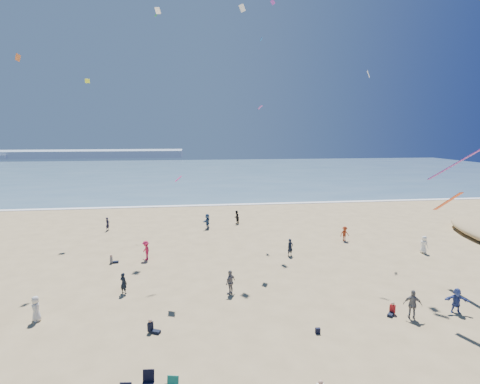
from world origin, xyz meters
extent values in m
cube|color=#476B84|center=(0.00, 95.00, 0.03)|extent=(220.00, 100.00, 0.06)
cube|color=white|center=(0.00, 45.00, 0.04)|extent=(220.00, 1.20, 0.08)
cube|color=#7A8EA8|center=(-60.00, 170.00, 1.60)|extent=(110.00, 20.00, 3.20)
imported|color=silver|center=(-10.85, 8.86, 0.82)|extent=(0.82, 0.95, 1.63)
imported|color=black|center=(4.76, 32.34, 0.86)|extent=(1.03, 1.06, 1.73)
imported|color=white|center=(21.57, 18.05, 0.87)|extent=(0.81, 0.99, 1.74)
imported|color=black|center=(-6.09, 12.30, 0.80)|extent=(0.70, 0.64, 1.60)
imported|color=#344790|center=(16.19, 6.39, 0.83)|extent=(1.62, 0.99, 1.67)
imported|color=black|center=(8.32, 18.95, 0.84)|extent=(0.72, 0.60, 1.68)
imported|color=gray|center=(1.71, 11.19, 0.91)|extent=(1.03, 1.10, 1.82)
imported|color=black|center=(-11.10, 31.01, 0.81)|extent=(0.57, 0.69, 1.61)
imported|color=#2D4E7D|center=(0.90, 30.35, 0.92)|extent=(1.22, 1.78, 1.84)
imported|color=#C41C44|center=(-5.29, 19.64, 0.91)|extent=(1.11, 1.35, 1.82)
imported|color=#973015|center=(15.55, 23.08, 0.80)|extent=(1.09, 0.70, 1.61)
imported|color=slate|center=(12.83, 6.00, 0.95)|extent=(1.20, 0.91, 1.90)
cube|color=black|center=(6.26, 5.06, 0.17)|extent=(0.28, 0.18, 0.34)
cube|color=silver|center=(4.22, 23.17, 23.54)|extent=(0.67, 0.80, 0.59)
cube|color=#83298F|center=(8.75, 30.25, 26.51)|extent=(0.49, 0.88, 0.40)
cube|color=orange|center=(-12.86, 14.47, 16.95)|extent=(0.20, 0.85, 0.45)
cube|color=white|center=(-4.20, 29.49, 24.87)|extent=(0.68, 0.66, 0.56)
cube|color=#793095|center=(5.43, 19.86, 14.03)|extent=(0.63, 0.87, 0.35)
cube|color=green|center=(-5.13, 38.72, 27.01)|extent=(0.44, 0.49, 0.37)
cube|color=#B8DB29|center=(-12.60, 31.76, 17.60)|extent=(0.59, 0.47, 0.46)
cube|color=#207DDD|center=(7.67, 31.48, 22.70)|extent=(0.36, 0.71, 0.38)
cube|color=white|center=(17.08, 22.59, 17.60)|extent=(0.48, 0.65, 0.68)
cube|color=#DE2171|center=(-1.92, 13.05, 8.38)|extent=(0.48, 0.75, 0.41)
cube|color=#782594|center=(15.65, 7.12, 9.72)|extent=(0.35, 3.14, 2.21)
cube|color=#DE4217|center=(18.70, 11.41, 6.48)|extent=(0.35, 2.64, 1.87)
camera|label=1|loc=(-1.01, -14.69, 11.81)|focal=28.00mm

